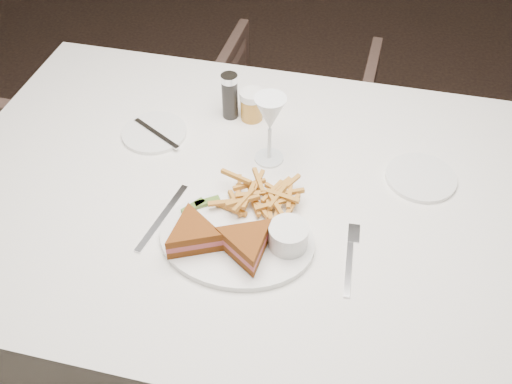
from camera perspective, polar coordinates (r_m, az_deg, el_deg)
The scene contains 4 objects.
ground at distance 1.95m, azimuth 4.21°, elevation -12.65°, with size 5.00×5.00×0.00m, color black.
table at distance 1.56m, azimuth 0.37°, elevation -9.69°, with size 1.44×0.96×0.75m, color white.
chair_far at distance 2.22m, azimuth 3.60°, elevation 7.67°, with size 0.57×0.54×0.59m, color #46322B.
table_setting at distance 1.21m, azimuth -0.66°, elevation -0.24°, with size 0.81×0.63×0.18m.
Camera 1 is at (0.07, -1.03, 1.66)m, focal length 40.00 mm.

